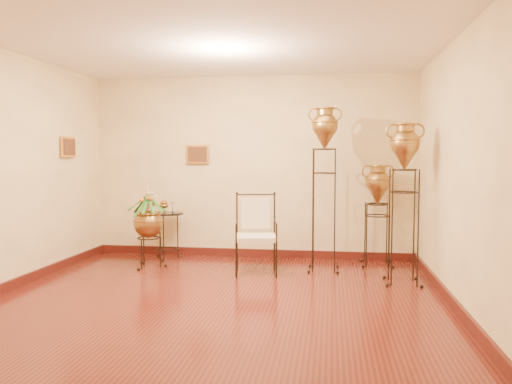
# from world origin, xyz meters

# --- Properties ---
(ground) EXTENTS (5.00, 5.00, 0.00)m
(ground) POSITION_xyz_m (0.00, 0.00, 0.00)
(ground) COLOR #561C14
(ground) RESTS_ON ground
(room_shell) EXTENTS (5.02, 5.02, 2.81)m
(room_shell) POSITION_xyz_m (-0.01, 0.01, 1.73)
(room_shell) COLOR #F8E4A0
(room_shell) RESTS_ON ground
(amphora_tall) EXTENTS (0.53, 0.53, 2.25)m
(amphora_tall) POSITION_xyz_m (1.13, 1.69, 1.15)
(amphora_tall) COLOR black
(amphora_tall) RESTS_ON ground
(amphora_mid) EXTENTS (0.46, 0.46, 2.00)m
(amphora_mid) POSITION_xyz_m (2.11, 1.12, 1.01)
(amphora_mid) COLOR black
(amphora_mid) RESTS_ON ground
(amphora_short) EXTENTS (0.48, 0.48, 1.48)m
(amphora_short) POSITION_xyz_m (1.89, 2.15, 0.74)
(amphora_short) COLOR black
(amphora_short) RESTS_ON ground
(planter_urn) EXTENTS (0.86, 0.86, 1.21)m
(planter_urn) POSITION_xyz_m (-1.32, 1.53, 0.68)
(planter_urn) COLOR black
(planter_urn) RESTS_ON ground
(armchair) EXTENTS (0.68, 0.65, 1.06)m
(armchair) POSITION_xyz_m (0.24, 1.35, 0.53)
(armchair) COLOR black
(armchair) RESTS_ON ground
(side_table) EXTENTS (0.60, 0.60, 0.90)m
(side_table) POSITION_xyz_m (-1.26, 2.15, 0.37)
(side_table) COLOR black
(side_table) RESTS_ON ground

